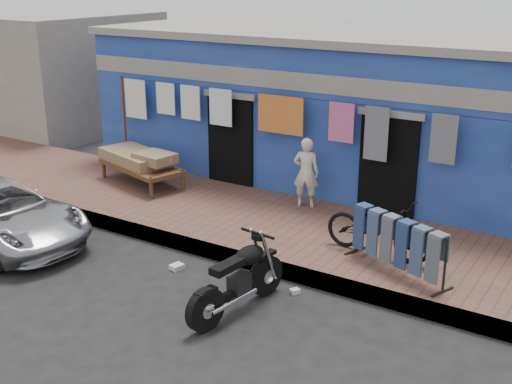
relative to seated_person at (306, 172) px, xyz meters
name	(u,v)px	position (x,y,z in m)	size (l,w,h in m)	color
ground	(182,306)	(0.16, -4.03, -0.93)	(80.00, 80.00, 0.00)	black
sidewalk	(286,231)	(0.16, -1.03, -0.80)	(28.00, 3.00, 0.25)	brown
curb	(241,259)	(0.16, -2.48, -0.80)	(28.00, 0.10, 0.25)	gray
building	(376,108)	(0.15, 2.96, 0.76)	(12.20, 5.20, 3.36)	navy
neighbor_left	(42,70)	(-10.84, 2.97, 0.77)	(6.00, 5.00, 3.40)	#9E9384
clothesline	(286,121)	(-0.57, 0.22, 0.88)	(10.06, 0.06, 2.10)	brown
seated_person	(306,172)	(0.00, 0.00, 0.00)	(0.49, 0.33, 1.36)	beige
bicycle	(378,222)	(2.04, -1.39, -0.11)	(0.62, 1.75, 1.13)	black
motorcycle	(237,277)	(0.92, -3.73, -0.40)	(0.76, 1.69, 1.06)	black
charpoy	(142,167)	(-3.61, -0.63, -0.32)	(2.34, 1.56, 0.72)	brown
jeans_rack	(398,244)	(2.52, -1.80, -0.24)	(1.84, 1.02, 0.88)	black
litter_a	(237,279)	(0.41, -2.98, -0.89)	(0.19, 0.15, 0.08)	silver
litter_b	(295,291)	(1.35, -2.83, -0.89)	(0.14, 0.10, 0.07)	silver
litter_c	(177,267)	(-0.66, -3.13, -0.89)	(0.20, 0.16, 0.08)	silver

